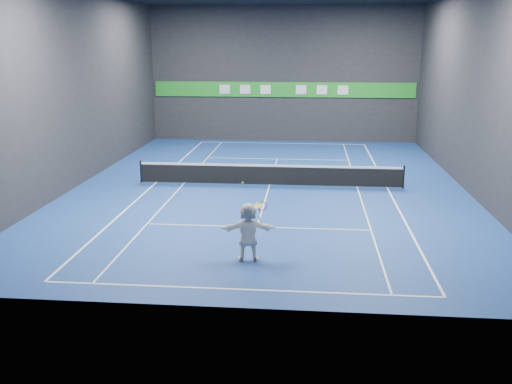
# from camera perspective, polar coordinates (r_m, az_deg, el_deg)

# --- Properties ---
(ground) EXTENTS (26.00, 26.00, 0.00)m
(ground) POSITION_cam_1_polar(r_m,az_deg,el_deg) (26.98, 1.36, 0.68)
(ground) COLOR navy
(ground) RESTS_ON ground
(wall_back) EXTENTS (18.00, 0.10, 9.00)m
(wall_back) POSITION_cam_1_polar(r_m,az_deg,el_deg) (39.22, 2.77, 11.66)
(wall_back) COLOR #252527
(wall_back) RESTS_ON ground
(wall_front) EXTENTS (18.00, 0.10, 9.00)m
(wall_front) POSITION_cam_1_polar(r_m,az_deg,el_deg) (13.40, -2.49, 6.10)
(wall_front) COLOR #252527
(wall_front) RESTS_ON ground
(wall_left) EXTENTS (0.10, 26.00, 9.00)m
(wall_left) POSITION_cam_1_polar(r_m,az_deg,el_deg) (28.34, -17.34, 9.93)
(wall_left) COLOR #252527
(wall_left) RESTS_ON ground
(wall_right) EXTENTS (0.10, 26.00, 9.00)m
(wall_right) POSITION_cam_1_polar(r_m,az_deg,el_deg) (27.17, 20.99, 9.46)
(wall_right) COLOR #252527
(wall_right) RESTS_ON ground
(baseline_near) EXTENTS (10.98, 0.08, 0.01)m
(baseline_near) POSITION_cam_1_polar(r_m,az_deg,el_deg) (15.74, -1.75, -9.70)
(baseline_near) COLOR white
(baseline_near) RESTS_ON ground
(baseline_far) EXTENTS (10.98, 0.08, 0.01)m
(baseline_far) POSITION_cam_1_polar(r_m,az_deg,el_deg) (38.60, 2.61, 4.90)
(baseline_far) COLOR white
(baseline_far) RESTS_ON ground
(sideline_doubles_left) EXTENTS (0.08, 23.78, 0.01)m
(sideline_doubles_left) POSITION_cam_1_polar(r_m,az_deg,el_deg) (27.89, -9.97, 0.93)
(sideline_doubles_left) COLOR white
(sideline_doubles_left) RESTS_ON ground
(sideline_doubles_right) EXTENTS (0.08, 23.78, 0.01)m
(sideline_doubles_right) POSITION_cam_1_polar(r_m,az_deg,el_deg) (27.16, 12.99, 0.41)
(sideline_doubles_right) COLOR white
(sideline_doubles_right) RESTS_ON ground
(sideline_singles_left) EXTENTS (0.06, 23.78, 0.01)m
(sideline_singles_left) POSITION_cam_1_polar(r_m,az_deg,el_deg) (27.56, -7.20, 0.87)
(sideline_singles_left) COLOR white
(sideline_singles_left) RESTS_ON ground
(sideline_singles_right) EXTENTS (0.06, 23.78, 0.01)m
(sideline_singles_right) POSITION_cam_1_polar(r_m,az_deg,el_deg) (27.01, 10.09, 0.48)
(sideline_singles_right) COLOR white
(sideline_singles_right) RESTS_ON ground
(service_line_near) EXTENTS (8.23, 0.06, 0.01)m
(service_line_near) POSITION_cam_1_polar(r_m,az_deg,el_deg) (20.84, 0.11, -3.52)
(service_line_near) COLOR white
(service_line_near) RESTS_ON ground
(service_line_far) EXTENTS (8.23, 0.06, 0.01)m
(service_line_far) POSITION_cam_1_polar(r_m,az_deg,el_deg) (33.21, 2.14, 3.32)
(service_line_far) COLOR white
(service_line_far) RESTS_ON ground
(center_service_line) EXTENTS (0.06, 12.80, 0.01)m
(center_service_line) POSITION_cam_1_polar(r_m,az_deg,el_deg) (26.97, 1.36, 0.68)
(center_service_line) COLOR white
(center_service_line) RESTS_ON ground
(player) EXTENTS (1.75, 0.77, 1.83)m
(player) POSITION_cam_1_polar(r_m,az_deg,el_deg) (17.47, -0.79, -3.98)
(player) COLOR white
(player) RESTS_ON ground
(tennis_ball) EXTENTS (0.07, 0.07, 0.07)m
(tennis_ball) POSITION_cam_1_polar(r_m,az_deg,el_deg) (17.25, -1.36, 0.93)
(tennis_ball) COLOR #C0DE25
(tennis_ball) RESTS_ON player
(tennis_net) EXTENTS (12.50, 0.10, 1.07)m
(tennis_net) POSITION_cam_1_polar(r_m,az_deg,el_deg) (26.85, 1.36, 1.80)
(tennis_net) COLOR black
(tennis_net) RESTS_ON ground
(sponsor_banner) EXTENTS (17.64, 0.11, 1.00)m
(sponsor_banner) POSITION_cam_1_polar(r_m,az_deg,el_deg) (39.22, 2.75, 10.20)
(sponsor_banner) COLOR green
(sponsor_banner) RESTS_ON wall_back
(tennis_racket) EXTENTS (0.51, 0.31, 0.68)m
(tennis_racket) POSITION_cam_1_polar(r_m,az_deg,el_deg) (17.25, 0.53, -1.58)
(tennis_racket) COLOR #AE1512
(tennis_racket) RESTS_ON player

